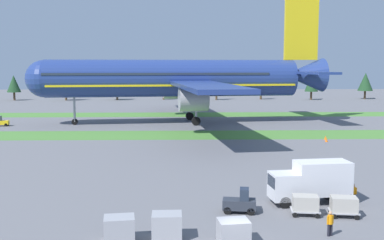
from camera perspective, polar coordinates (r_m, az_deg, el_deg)
The scene contains 16 objects.
grass_strip_near at distance 76.95m, azimuth 1.31°, elevation -1.86°, with size 320.00×10.22×0.01m, color #4C8438.
grass_strip_far at distance 109.11m, azimuth 0.49°, elevation 0.69°, with size 320.00×10.22×0.01m, color #4C8438.
airliner at distance 92.41m, azimuth -1.54°, elevation 5.26°, with size 60.26×74.78×25.41m.
baggage_tug at distance 36.79m, azimuth 6.03°, elevation -10.21°, with size 2.76×1.66×1.97m.
cargo_dolly_lead at distance 37.05m, azimuth 13.95°, elevation -10.08°, with size 2.39×1.80×1.55m.
cargo_dolly_second at distance 37.53m, azimuth 18.42°, elevation -10.02°, with size 2.39×1.80×1.55m.
catering_truck at distance 39.98m, azimuth 14.72°, elevation -7.33°, with size 7.17×3.06×3.58m.
pushback_tractor at distance 95.34m, azimuth -22.70°, elevation -0.23°, with size 2.74×1.60×1.97m.
ground_crew_marshaller at distance 33.18m, azimuth 16.85°, elevation -12.14°, with size 0.52×0.36×1.74m.
ground_crew_loader at distance 41.06m, azimuth 19.48°, elevation -8.57°, with size 0.54×0.36×1.74m.
uld_container_0 at distance 31.45m, azimuth -3.16°, elevation -13.07°, with size 2.00×1.60×1.73m, color #A3A3A8.
uld_container_1 at distance 31.30m, azimuth -9.05°, elevation -13.30°, with size 2.00×1.60×1.67m, color #A3A3A8.
uld_container_2 at distance 30.89m, azimuth 5.20°, elevation -13.66°, with size 2.00×1.60×1.53m, color #A3A3A8.
taxiway_marker_0 at distance 72.71m, azimuth 16.43°, elevation -2.38°, with size 0.44×0.44×0.67m, color orange.
taxiway_marker_1 at distance 74.60m, azimuth 16.31°, elevation -2.15°, with size 0.44×0.44×0.68m, color orange.
distant_tree_line at distance 157.06m, azimuth -3.59°, elevation 5.00°, with size 158.95×10.02×11.79m.
Camera 1 is at (-3.70, -27.92, 11.52)m, focal length 42.75 mm.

